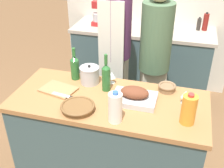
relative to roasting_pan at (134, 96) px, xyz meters
name	(u,v)px	position (x,y,z in m)	size (l,w,h in m)	color
kitchen_island	(109,140)	(-0.20, -0.03, -0.48)	(1.56, 0.69, 0.86)	#3D565B
back_counter	(141,62)	(-0.20, 1.49, -0.44)	(1.74, 0.60, 0.93)	#3D565B
roasting_pan	(134,96)	(0.00, 0.00, 0.00)	(0.34, 0.24, 0.12)	#BCBCC1
wicker_basket	(78,107)	(-0.38, -0.23, -0.02)	(0.26, 0.26, 0.05)	brown
cutting_board	(59,89)	(-0.64, -0.01, -0.04)	(0.32, 0.25, 0.02)	#AD7F51
stock_pot	(90,75)	(-0.43, 0.18, 0.03)	(0.17, 0.17, 0.17)	#B7B7BC
mixing_bowl	(167,87)	(0.23, 0.23, -0.02)	(0.15, 0.15, 0.06)	#846647
juice_jug	(189,109)	(0.41, -0.16, 0.06)	(0.10, 0.10, 0.24)	orange
milk_jug	(115,107)	(-0.08, -0.28, 0.07)	(0.10, 0.10, 0.24)	white
wine_bottle_green	(75,67)	(-0.58, 0.21, 0.07)	(0.08, 0.08, 0.29)	#28662D
wine_bottle_dark	(106,77)	(-0.26, 0.10, 0.08)	(0.07, 0.07, 0.32)	#28662D
wine_glass_left	(186,95)	(0.38, 0.08, 0.03)	(0.07, 0.07, 0.11)	silver
wine_glass_right	(112,75)	(-0.25, 0.23, 0.03)	(0.07, 0.07, 0.11)	silver
knife_chef	(67,97)	(-0.52, -0.11, -0.03)	(0.26, 0.07, 0.01)	#B7B7BC
stand_mixer	(100,16)	(-0.75, 1.47, 0.15)	(0.18, 0.14, 0.30)	#B22323
condiment_bottle_tall	(114,18)	(-0.57, 1.48, 0.12)	(0.06, 0.06, 0.21)	#B28E2D
condiment_bottle_short	(206,22)	(0.52, 1.63, 0.12)	(0.06, 0.06, 0.22)	maroon
condiment_bottle_extra	(199,24)	(0.45, 1.62, 0.09)	(0.05, 0.05, 0.16)	#332D28
person_cook_aproned	(115,43)	(-0.37, 0.78, 0.09)	(0.33, 0.33, 1.78)	beige
person_cook_guest	(155,57)	(0.05, 0.72, 0.01)	(0.30, 0.30, 1.65)	beige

